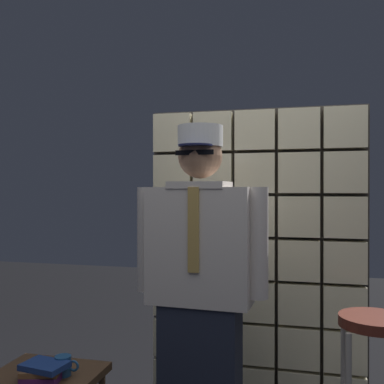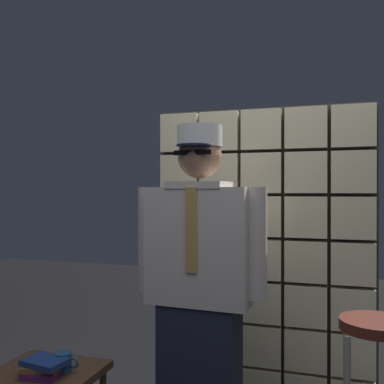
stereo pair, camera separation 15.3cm
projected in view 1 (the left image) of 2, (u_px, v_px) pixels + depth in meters
The scene contains 5 objects.
glass_block_wall at pixel (255, 258), 2.94m from camera, with size 1.43×0.10×1.99m.
standing_person at pixel (200, 289), 2.28m from camera, with size 0.70×0.31×1.76m.
bar_stool at pixel (375, 360), 2.13m from camera, with size 0.34×0.34×0.82m.
book_stack at pixel (43, 371), 2.11m from camera, with size 0.24×0.20×0.09m.
coffee_mug at pixel (64, 366), 2.17m from camera, with size 0.13×0.08×0.09m.
Camera 1 is at (0.30, -1.68, 1.43)m, focal length 41.50 mm.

